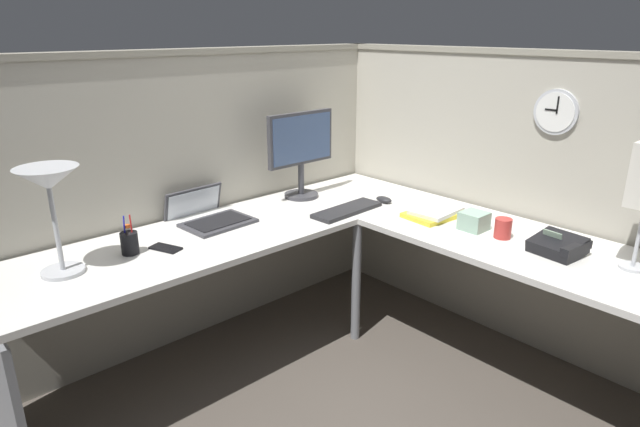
% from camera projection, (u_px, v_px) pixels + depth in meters
% --- Properties ---
extents(ground_plane, '(6.80, 6.80, 0.00)m').
position_uv_depth(ground_plane, '(356.00, 360.00, 2.88)').
color(ground_plane, '#4C443D').
extents(cubicle_wall_back, '(2.57, 0.12, 1.58)m').
position_uv_depth(cubicle_wall_back, '(200.00, 196.00, 3.00)').
color(cubicle_wall_back, '#A8A393').
rests_on(cubicle_wall_back, ground).
extents(cubicle_wall_right, '(0.12, 2.37, 1.58)m').
position_uv_depth(cubicle_wall_right, '(502.00, 197.00, 2.99)').
color(cubicle_wall_right, '#A8A393').
rests_on(cubicle_wall_right, ground).
extents(desk, '(2.35, 2.15, 0.73)m').
position_uv_depth(desk, '(344.00, 262.00, 2.55)').
color(desk, silver).
rests_on(desk, ground).
extents(monitor, '(0.46, 0.20, 0.50)m').
position_uv_depth(monitor, '(301.00, 148.00, 3.11)').
color(monitor, '#38383D').
rests_on(monitor, desk).
extents(laptop, '(0.36, 0.40, 0.22)m').
position_uv_depth(laptop, '(207.00, 216.00, 2.81)').
color(laptop, '#38383D').
rests_on(laptop, desk).
extents(keyboard, '(0.44, 0.16, 0.02)m').
position_uv_depth(keyboard, '(347.00, 210.00, 2.94)').
color(keyboard, '#232326').
rests_on(keyboard, desk).
extents(computer_mouse, '(0.06, 0.10, 0.03)m').
position_uv_depth(computer_mouse, '(384.00, 200.00, 3.10)').
color(computer_mouse, '#232326').
rests_on(computer_mouse, desk).
extents(desk_lamp_dome, '(0.24, 0.24, 0.44)m').
position_uv_depth(desk_lamp_dome, '(49.00, 188.00, 2.09)').
color(desk_lamp_dome, '#B7BABF').
rests_on(desk_lamp_dome, desk).
extents(pen_cup, '(0.08, 0.08, 0.18)m').
position_uv_depth(pen_cup, '(130.00, 243.00, 2.38)').
color(pen_cup, black).
rests_on(pen_cup, desk).
extents(cell_phone, '(0.12, 0.16, 0.01)m').
position_uv_depth(cell_phone, '(166.00, 248.00, 2.45)').
color(cell_phone, black).
rests_on(cell_phone, desk).
extents(office_phone, '(0.21, 0.22, 0.11)m').
position_uv_depth(office_phone, '(559.00, 246.00, 2.38)').
color(office_phone, black).
rests_on(office_phone, desk).
extents(book_stack, '(0.30, 0.23, 0.04)m').
position_uv_depth(book_stack, '(434.00, 213.00, 2.86)').
color(book_stack, yellow).
rests_on(book_stack, desk).
extents(coffee_mug, '(0.08, 0.08, 0.10)m').
position_uv_depth(coffee_mug, '(503.00, 228.00, 2.57)').
color(coffee_mug, '#B2332D').
rests_on(coffee_mug, desk).
extents(tissue_box, '(0.12, 0.12, 0.09)m').
position_uv_depth(tissue_box, '(474.00, 221.00, 2.67)').
color(tissue_box, '#8CAD99').
rests_on(tissue_box, desk).
extents(wall_clock, '(0.04, 0.22, 0.22)m').
position_uv_depth(wall_clock, '(556.00, 112.00, 2.62)').
color(wall_clock, '#B7BABF').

